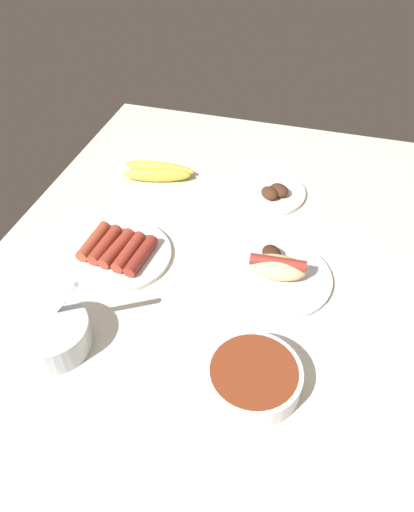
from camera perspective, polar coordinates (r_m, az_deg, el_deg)
The scene contains 7 objects.
ground_plane at distance 103.19cm, azimuth 0.25°, elevation -0.35°, with size 120.00×90.00×3.00cm, color silver.
plate_hotdog_assembled at distance 96.84cm, azimuth 8.22°, elevation -1.83°, with size 22.29×22.29×5.61cm.
plate_sausages at distance 102.49cm, azimuth -10.55°, elevation 0.48°, with size 22.52×22.52×3.59cm.
banana_bunch at distance 124.39cm, azimuth -5.78°, elevation 9.94°, with size 9.39×18.51×3.63cm.
bowl_chili at distance 80.45cm, azimuth 5.51°, elevation -14.01°, with size 15.79×15.79×4.15cm.
bowl_coleslaw at distance 88.20cm, azimuth -17.87°, elevation -8.79°, with size 13.19×13.19×15.42cm.
plate_grilled_meat at distance 119.04cm, azimuth 7.00°, elevation 7.61°, with size 20.11×20.11×3.75cm.
Camera 1 is at (-71.80, -20.18, 69.81)cm, focal length 33.77 mm.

